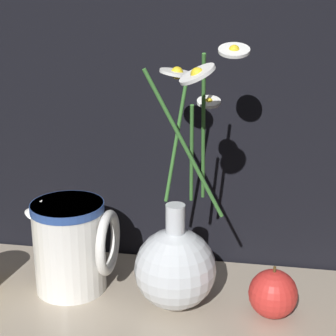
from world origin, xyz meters
The scene contains 5 objects.
ground_plane centered at (0.00, 0.00, 0.00)m, with size 6.00×6.00×0.00m, color black.
shelf centered at (0.00, 0.00, 0.01)m, with size 0.79×0.33×0.01m.
vase_with_flowers centered at (0.01, 0.02, 0.08)m, with size 0.15×0.18×0.38m.
ceramic_pitcher centered at (-0.15, 0.04, 0.09)m, with size 0.13×0.11×0.15m.
orange_fruit centered at (0.15, 0.02, 0.05)m, with size 0.07×0.07×0.08m.
Camera 1 is at (0.12, -0.69, 0.46)m, focal length 60.00 mm.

